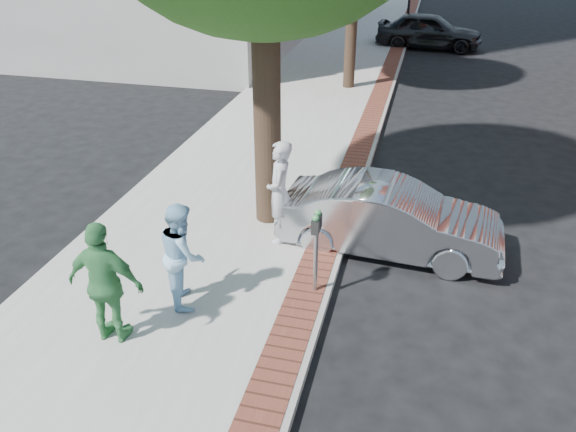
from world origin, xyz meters
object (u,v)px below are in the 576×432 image
(person_officer, at_px, (183,254))
(parking_meter, at_px, (316,236))
(sedan_silver, at_px, (390,219))
(bg_car, at_px, (429,31))
(person_gray, at_px, (280,192))
(person_green, at_px, (106,284))

(person_officer, bearing_deg, parking_meter, -95.85)
(parking_meter, relative_size, sedan_silver, 0.36)
(parking_meter, distance_m, person_officer, 2.11)
(person_officer, xyz_separation_m, bg_car, (3.17, 20.93, -0.21))
(bg_car, bearing_deg, person_gray, 177.01)
(parking_meter, bearing_deg, person_green, -144.56)
(person_gray, relative_size, person_green, 1.03)
(parking_meter, height_order, person_green, person_green)
(parking_meter, distance_m, bg_car, 20.23)
(parking_meter, distance_m, person_green, 3.23)
(parking_meter, height_order, person_gray, person_gray)
(sedan_silver, bearing_deg, person_officer, 134.26)
(parking_meter, bearing_deg, sedan_silver, 60.16)
(parking_meter, bearing_deg, person_officer, -159.34)
(person_gray, height_order, sedan_silver, person_gray)
(person_gray, relative_size, sedan_silver, 0.48)
(person_gray, distance_m, person_green, 3.73)
(person_green, relative_size, sedan_silver, 0.47)
(parking_meter, xyz_separation_m, person_green, (-2.63, -1.87, -0.09))
(person_officer, xyz_separation_m, person_green, (-0.66, -1.13, 0.10))
(bg_car, bearing_deg, parking_meter, -179.70)
(person_gray, bearing_deg, person_green, -36.45)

